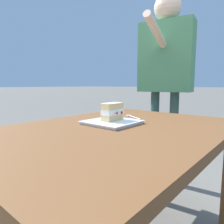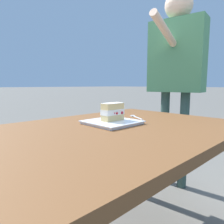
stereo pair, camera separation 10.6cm
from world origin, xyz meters
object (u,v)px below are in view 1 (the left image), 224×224
cake_slice (112,112)px  diner_person (166,61)px  patio_table (117,147)px  dessert_fork (133,117)px  dessert_plate (112,122)px

cake_slice → diner_person: bearing=-170.5°
patio_table → cake_slice: bearing=-126.8°
cake_slice → dessert_fork: cake_slice is taller
dessert_fork → diner_person: diner_person is taller
patio_table → dessert_plate: size_ratio=5.12×
dessert_plate → cake_slice: bearing=-152.7°
dessert_fork → dessert_plate: bearing=9.2°
patio_table → dessert_plate: 0.13m
dessert_plate → cake_slice: (-0.01, -0.01, 0.05)m
patio_table → dessert_plate: dessert_plate is taller
patio_table → cake_slice: 0.18m
cake_slice → patio_table: bearing=53.2°
dessert_fork → diner_person: bearing=-170.1°
patio_table → dessert_fork: size_ratio=8.07×
dessert_plate → diner_person: (-0.90, -0.15, 0.40)m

